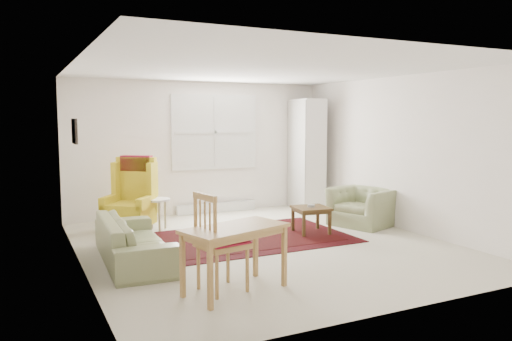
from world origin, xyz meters
name	(u,v)px	position (x,y,z in m)	size (l,w,h in m)	color
room	(260,157)	(0.02, 0.21, 1.26)	(5.04, 5.54, 2.51)	beige
rug	(246,237)	(-0.08, 0.48, 0.02)	(3.08, 1.98, 0.03)	black
sofa	(134,231)	(-1.86, -0.01, 0.39)	(1.94, 0.76, 0.78)	#7D8659
armchair	(363,203)	(2.10, 0.47, 0.38)	(0.97, 0.85, 0.76)	#7D8659
wingback_chair	(129,194)	(-1.57, 1.71, 0.60)	(0.70, 0.74, 1.21)	gold
coffee_table	(311,220)	(0.99, 0.34, 0.21)	(0.52, 0.52, 0.43)	#473115
stool	(158,214)	(-1.12, 1.64, 0.26)	(0.39, 0.39, 0.52)	white
cabinet	(307,154)	(2.10, 2.28, 1.10)	(0.46, 0.88, 2.19)	white
desk	(235,259)	(-1.16, -1.58, 0.35)	(1.10, 0.55, 0.70)	#AC8245
desk_chair	(222,242)	(-1.26, -1.49, 0.53)	(0.46, 0.46, 1.05)	#AC8245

